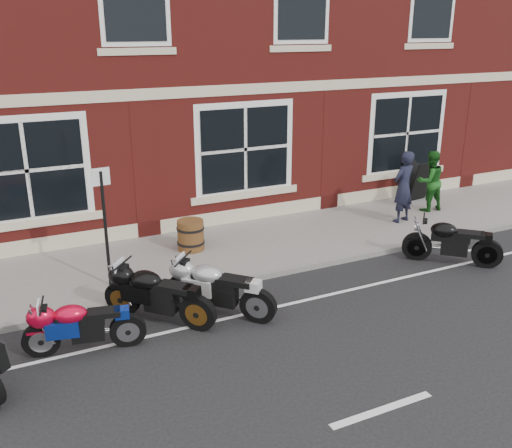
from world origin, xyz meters
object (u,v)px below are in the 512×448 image
object	(u,v)px
moto_sport_red	(82,323)
moto_naked_black	(450,240)
barrel_planter	(191,235)
parking_sign	(105,219)
moto_sport_black	(157,292)
a_board_sign	(417,180)
pedestrian_right	(430,181)
pedestrian_left	(403,187)
moto_sport_silver	(217,286)

from	to	relation	value
moto_sport_red	moto_naked_black	world-z (taller)	moto_naked_black
barrel_planter	parking_sign	world-z (taller)	parking_sign
moto_sport_black	a_board_sign	distance (m)	9.36
moto_sport_black	pedestrian_right	xyz separation A→B (m)	(8.24, 2.56, 0.38)
moto_naked_black	barrel_planter	distance (m)	5.58
pedestrian_left	moto_naked_black	bearing A→B (deg)	60.60
a_board_sign	pedestrian_left	bearing A→B (deg)	-148.97
moto_sport_silver	moto_naked_black	bearing A→B (deg)	-43.05
pedestrian_left	moto_sport_black	bearing A→B (deg)	3.09
moto_sport_red	moto_sport_black	xyz separation A→B (m)	(1.33, 0.40, 0.06)
moto_naked_black	moto_sport_red	bearing A→B (deg)	134.68
parking_sign	moto_sport_silver	bearing A→B (deg)	-55.14
pedestrian_right	parking_sign	bearing A→B (deg)	10.86
moto_naked_black	pedestrian_right	size ratio (longest dim) A/B	0.98
barrel_planter	pedestrian_right	bearing A→B (deg)	-0.54
moto_sport_black	a_board_sign	world-z (taller)	a_board_sign
moto_sport_red	barrel_planter	size ratio (longest dim) A/B	2.72
pedestrian_left	barrel_planter	bearing A→B (deg)	-19.09
moto_sport_silver	pedestrian_right	world-z (taller)	pedestrian_right
moto_sport_black	pedestrian_right	distance (m)	8.64
pedestrian_right	moto_sport_red	bearing A→B (deg)	21.59
moto_sport_black	barrel_planter	world-z (taller)	moto_sport_black
parking_sign	moto_naked_black	bearing A→B (deg)	-19.91
moto_sport_red	moto_sport_silver	world-z (taller)	moto_sport_silver
moto_naked_black	parking_sign	xyz separation A→B (m)	(-6.80, 1.81, 0.92)
moto_sport_black	pedestrian_right	world-z (taller)	pedestrian_right
moto_sport_silver	a_board_sign	distance (m)	8.52
moto_sport_black	a_board_sign	size ratio (longest dim) A/B	1.47
moto_naked_black	pedestrian_left	distance (m)	2.51
parking_sign	moto_sport_black	bearing A→B (deg)	-78.25
moto_sport_red	barrel_planter	xyz separation A→B (m)	(2.86, 3.03, -0.02)
a_board_sign	parking_sign	world-z (taller)	parking_sign
pedestrian_right	parking_sign	size ratio (longest dim) A/B	0.70
pedestrian_left	parking_sign	xyz separation A→B (m)	(-7.46, -0.56, 0.42)
moto_sport_silver	moto_naked_black	world-z (taller)	moto_sport_silver
pedestrian_right	barrel_planter	bearing A→B (deg)	3.81
pedestrian_right	a_board_sign	size ratio (longest dim) A/B	1.45
pedestrian_left	moto_sport_silver	bearing A→B (deg)	7.53
moto_naked_black	barrel_planter	xyz separation A→B (m)	(-4.79, 2.87, -0.07)
a_board_sign	barrel_planter	world-z (taller)	a_board_sign
moto_sport_silver	moto_naked_black	size ratio (longest dim) A/B	1.03
pedestrian_right	a_board_sign	world-z (taller)	pedestrian_right
moto_sport_silver	pedestrian_right	xyz separation A→B (m)	(7.23, 2.77, 0.38)
moto_sport_red	parking_sign	size ratio (longest dim) A/B	0.80
moto_sport_red	moto_sport_black	size ratio (longest dim) A/B	1.13
moto_naked_black	pedestrian_left	world-z (taller)	pedestrian_left
moto_sport_red	moto_naked_black	bearing A→B (deg)	-76.34
pedestrian_left	pedestrian_right	xyz separation A→B (m)	(1.26, 0.43, -0.10)
moto_sport_red	a_board_sign	distance (m)	10.74
moto_sport_red	pedestrian_left	world-z (taller)	pedestrian_left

